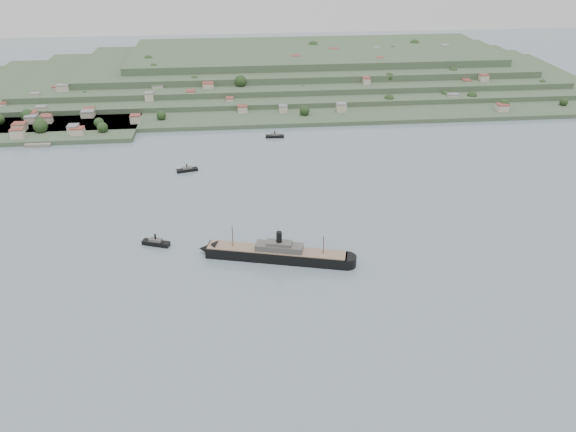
{
  "coord_description": "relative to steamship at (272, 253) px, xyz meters",
  "views": [
    {
      "loc": [
        -33.57,
        -271.21,
        179.19
      ],
      "look_at": [
        -4.25,
        30.0,
        14.7
      ],
      "focal_mm": 35.0,
      "sensor_mm": 36.0,
      "label": 1
    }
  ],
  "objects": [
    {
      "name": "ground",
      "position": [
        15.79,
        -4.96,
        -4.14
      ],
      "size": [
        1400.0,
        1400.0,
        0.0
      ],
      "primitive_type": "plane",
      "color": "slate",
      "rests_on": "ground"
    },
    {
      "name": "far_peninsula",
      "position": [
        43.69,
        388.14,
        7.74
      ],
      "size": [
        760.0,
        309.0,
        30.0
      ],
      "color": "#3C4F35",
      "rests_on": "ground"
    },
    {
      "name": "steamship",
      "position": [
        0.0,
        0.0,
        0.0
      ],
      "size": [
        91.81,
        32.77,
        22.4
      ],
      "color": "black",
      "rests_on": "ground"
    },
    {
      "name": "tugboat",
      "position": [
        -69.62,
        22.67,
        -2.26
      ],
      "size": [
        17.62,
        10.06,
        7.69
      ],
      "color": "black",
      "rests_on": "ground"
    },
    {
      "name": "ferry_west",
      "position": [
        -57.4,
        132.79,
        -2.66
      ],
      "size": [
        16.98,
        8.34,
        6.14
      ],
      "color": "black",
      "rests_on": "ground"
    },
    {
      "name": "ferry_east",
      "position": [
        16.73,
        200.97,
        -2.64
      ],
      "size": [
        16.77,
        5.65,
        6.19
      ],
      "color": "black",
      "rests_on": "ground"
    }
  ]
}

